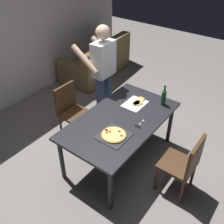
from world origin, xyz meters
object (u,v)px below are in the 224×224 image
Objects in this scene: couch at (98,63)px; wine_bottle at (164,98)px; chair_near_camera at (185,163)px; chair_far_side at (71,108)px; dining_table at (121,123)px; person_serving_pizza at (103,72)px; pepperoni_pizza_on_tray at (114,135)px; kitchen_scissors at (139,125)px.

wine_bottle reaches higher than couch.
chair_far_side is (0.00, 1.95, 0.00)m from chair_near_camera.
dining_table is 0.98× the size of person_serving_pizza.
chair_far_side is at bearing 72.80° from pepperoni_pizza_on_tray.
couch is at bearing 57.26° from chair_near_camera.
chair_near_camera reaches higher than pepperoni_pizza_on_tray.
dining_table is 0.99m from chair_near_camera.
person_serving_pizza is at bearing 95.06° from wine_bottle.
kitchen_scissors is (0.03, -1.25, 0.24)m from chair_far_side.
chair_far_side is 0.51× the size of couch.
kitchen_scissors is at bearing -129.67° from couch.
wine_bottle is at bearing -9.06° from pepperoni_pizza_on_tray.
chair_near_camera reaches higher than kitchen_scissors.
chair_far_side is 4.66× the size of kitchen_scissors.
chair_near_camera is at bearing -67.80° from pepperoni_pizza_on_tray.
couch is 5.57× the size of wine_bottle.
chair_far_side is at bearing 117.45° from wine_bottle.
couch is 3.13m from pepperoni_pizza_on_tray.
couch is 4.75× the size of pepperoni_pizza_on_tray.
chair_far_side is at bearing 158.76° from person_serving_pizza.
wine_bottle is at bearing -118.64° from couch.
dining_table is 8.90× the size of kitchen_scissors.
person_serving_pizza is at bearing 62.46° from kitchen_scissors.
pepperoni_pizza_on_tray is at bearing -158.72° from dining_table.
chair_near_camera is at bearing -92.39° from kitchen_scissors.
chair_near_camera is 1.89m from person_serving_pizza.
chair_near_camera is 1.95m from chair_far_side.
couch is at bearing 42.61° from person_serving_pizza.
kitchen_scissors reaches higher than dining_table.
chair_near_camera is 2.85× the size of wine_bottle.
wine_bottle is (0.66, -0.29, 0.19)m from dining_table.
chair_far_side is 0.51× the size of person_serving_pizza.
dining_table is 2.78m from couch.
chair_far_side is 2.85× the size of wine_bottle.
couch reaches higher than kitchen_scissors.
pepperoni_pizza_on_tray is at bearing 159.30° from kitchen_scissors.
person_serving_pizza is at bearing -137.39° from couch.
chair_near_camera is 0.51× the size of couch.
kitchen_scissors is at bearing -117.54° from person_serving_pizza.
couch is 1.01× the size of person_serving_pizza.
couch is (1.90, 2.96, -0.21)m from chair_near_camera.
pepperoni_pizza_on_tray is (-0.34, -0.13, 0.08)m from dining_table.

